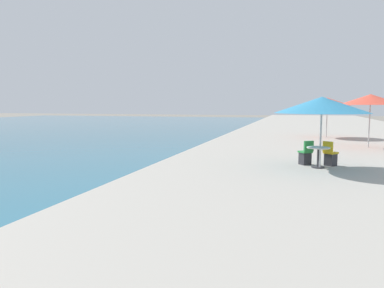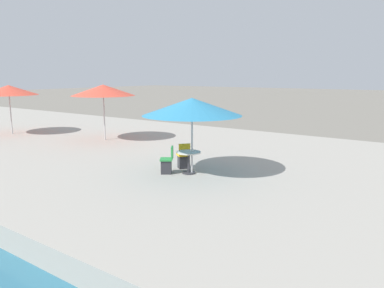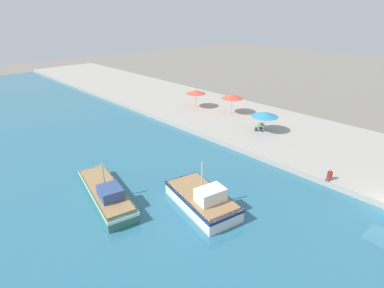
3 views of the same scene
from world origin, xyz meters
TOP-DOWN VIEW (x-y plane):
  - quay_promenade at (8.00, 37.00)m, footprint 16.00×90.00m
  - fishing_boat_near at (-10.03, 10.41)m, footprint 4.31×7.01m
  - fishing_boat_mid at (-14.97, 16.48)m, footprint 4.03×8.97m
  - cafe_umbrella_pink at (5.99, 15.80)m, footprint 3.25×3.25m
  - cafe_umbrella_white at (8.79, 23.21)m, footprint 3.14×3.14m
  - cafe_umbrella_striped at (7.10, 28.94)m, footprint 3.08×3.08m
  - cafe_table at (5.94, 15.89)m, footprint 0.80×0.80m
  - cafe_chair_left at (5.52, 16.48)m, footprint 0.58×0.58m
  - cafe_chair_right at (6.39, 16.45)m, footprint 0.58×0.59m
  - person_at_quay at (0.32, 5.12)m, footprint 0.54×0.36m

SIDE VIEW (x-z plane):
  - quay_promenade at x=8.00m, z-range 0.00..0.61m
  - fishing_boat_mid at x=-14.97m, z-range -0.94..2.32m
  - fishing_boat_near at x=-10.03m, z-range -1.13..2.76m
  - cafe_chair_left at x=5.52m, z-range 0.48..1.39m
  - cafe_chair_right at x=6.39m, z-range 0.48..1.39m
  - person_at_quay at x=0.32m, z-range 0.55..1.55m
  - cafe_table at x=5.94m, z-range 0.77..1.51m
  - cafe_umbrella_pink at x=5.99m, z-range 1.58..4.09m
  - cafe_umbrella_striped at x=7.10m, z-range 1.68..4.36m
  - cafe_umbrella_white at x=8.79m, z-range 1.71..4.48m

